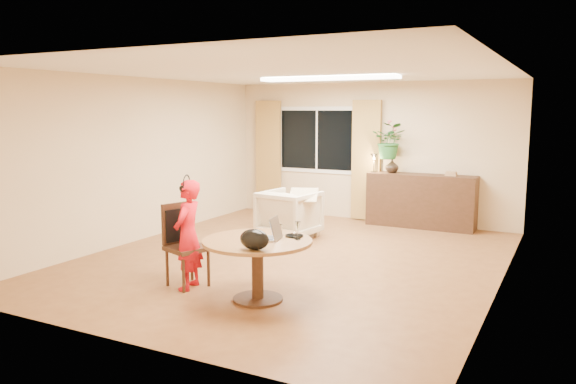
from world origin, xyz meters
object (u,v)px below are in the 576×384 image
object	(u,v)px
armchair	(289,214)
child	(188,235)
sideboard	(421,201)
dining_chair	(187,246)
dining_table	(257,253)

from	to	relation	value
armchair	child	bearing A→B (deg)	100.78
child	armchair	bearing A→B (deg)	170.47
child	sideboard	xyz separation A→B (m)	(1.55, 4.72, -0.17)
armchair	sideboard	xyz separation A→B (m)	(1.71, 1.81, 0.08)
dining_chair	armchair	distance (m)	2.85
armchair	dining_chair	bearing A→B (deg)	99.58
child	armchair	size ratio (longest dim) A/B	1.49
dining_table	armchair	distance (m)	3.10
dining_table	child	size ratio (longest dim) A/B	0.93
sideboard	dining_chair	bearing A→B (deg)	-109.10
child	sideboard	distance (m)	4.98
child	dining_table	bearing A→B (deg)	77.84
dining_table	child	world-z (taller)	child
child	sideboard	bearing A→B (deg)	149.16
dining_chair	armchair	bearing A→B (deg)	111.04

